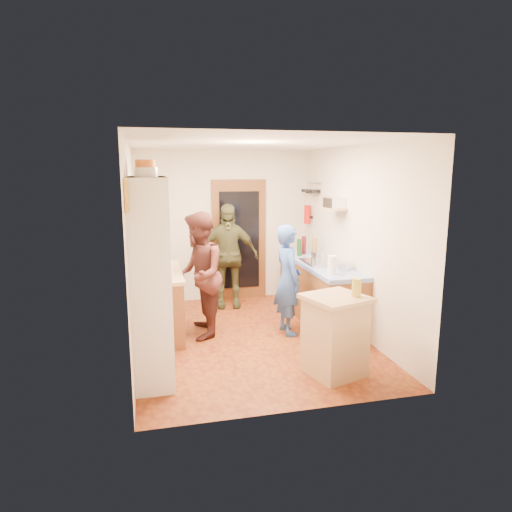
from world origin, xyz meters
name	(u,v)px	position (x,y,z in m)	size (l,w,h in m)	color
floor	(250,338)	(0.00, 0.00, -0.01)	(3.00, 4.00, 0.02)	brown
ceiling	(250,142)	(0.00, 0.00, 2.61)	(3.00, 4.00, 0.02)	silver
wall_back	(225,226)	(0.00, 2.01, 1.30)	(3.00, 0.02, 2.60)	beige
wall_front	(299,279)	(0.00, -2.01, 1.30)	(3.00, 0.02, 2.60)	beige
wall_left	(132,249)	(-1.51, 0.00, 1.30)	(0.02, 4.00, 2.60)	beige
wall_right	(355,240)	(1.51, 0.00, 1.30)	(0.02, 4.00, 2.60)	beige
door_frame	(239,240)	(0.25, 1.97, 1.05)	(0.95, 0.06, 2.10)	brown
door_glass	(240,240)	(0.25, 1.94, 1.05)	(0.70, 0.02, 1.70)	black
hutch_body	(151,278)	(-1.30, -0.80, 1.10)	(0.40, 1.20, 2.20)	white
hutch_top_shelf	(146,179)	(-1.30, -0.80, 2.18)	(0.40, 1.14, 0.04)	white
plate_stack	(146,172)	(-1.30, -1.14, 2.25)	(0.23, 0.23, 0.10)	white
orange_pot_a	(146,168)	(-1.30, -0.74, 2.29)	(0.22, 0.22, 0.18)	orange
orange_pot_b	(146,168)	(-1.30, -0.45, 2.29)	(0.20, 0.20, 0.17)	orange
left_counter_base	(159,304)	(-1.20, 0.45, 0.42)	(0.60, 1.40, 0.85)	brown
left_counter_top	(158,273)	(-1.20, 0.45, 0.88)	(0.64, 1.44, 0.05)	tan
toaster	(162,270)	(-1.15, 0.06, 1.00)	(0.26, 0.18, 0.20)	white
kettle	(154,268)	(-1.25, 0.25, 0.98)	(0.15, 0.15, 0.17)	white
orange_bowl	(163,266)	(-1.12, 0.56, 0.94)	(0.20, 0.20, 0.09)	orange
chopping_board	(158,262)	(-1.18, 1.04, 0.91)	(0.30, 0.22, 0.03)	tan
right_counter_base	(320,293)	(1.20, 0.50, 0.42)	(0.60, 2.20, 0.84)	brown
right_counter_top	(320,264)	(1.20, 0.50, 0.87)	(0.62, 2.22, 0.06)	#1840B0
hob	(323,262)	(1.20, 0.39, 0.92)	(0.55, 0.58, 0.04)	silver
pot_on_hob	(318,256)	(1.15, 0.49, 1.00)	(0.19, 0.19, 0.13)	silver
bottle_a	(299,247)	(1.05, 1.06, 1.04)	(0.07, 0.07, 0.28)	#143F14
bottle_b	(304,245)	(1.18, 1.20, 1.05)	(0.07, 0.07, 0.30)	#591419
bottle_c	(315,247)	(1.31, 1.05, 1.04)	(0.07, 0.07, 0.29)	olive
paper_towel	(332,265)	(1.05, -0.29, 1.03)	(0.12, 0.12, 0.25)	white
mixing_bowl	(341,266)	(1.30, -0.04, 0.95)	(0.26, 0.26, 0.10)	silver
island_base	(335,338)	(0.67, -1.32, 0.43)	(0.55, 0.55, 0.86)	tan
island_top	(336,298)	(0.67, -1.32, 0.89)	(0.62, 0.62, 0.05)	tan
cutting_board	(330,297)	(0.61, -1.29, 0.90)	(0.35, 0.28, 0.02)	white
oil_jar	(356,287)	(0.88, -1.38, 1.01)	(0.10, 0.10, 0.20)	#AD9E2D
pan_rail	(314,183)	(1.46, 1.52, 2.05)	(0.02, 0.02, 0.65)	silver
pan_hang_a	(314,191)	(1.40, 1.35, 1.92)	(0.18, 0.18, 0.05)	black
pan_hang_b	(310,192)	(1.40, 1.55, 1.90)	(0.16, 0.16, 0.05)	black
pan_hang_c	(306,190)	(1.40, 1.75, 1.91)	(0.17, 0.17, 0.05)	black
wall_shelf	(334,209)	(1.37, 0.45, 1.70)	(0.26, 0.42, 0.03)	tan
radio	(334,203)	(1.37, 0.45, 1.79)	(0.22, 0.30, 0.15)	silver
ext_bracket	(310,217)	(1.47, 1.70, 1.45)	(0.06, 0.10, 0.04)	black
fire_extinguisher	(307,214)	(1.41, 1.70, 1.50)	(0.11, 0.11, 0.32)	red
picture_frame	(126,195)	(-1.48, -1.55, 2.05)	(0.03, 0.25, 0.30)	gold
person_hob	(290,280)	(0.58, 0.04, 0.77)	(0.56, 0.37, 1.54)	#2E509B
person_left	(201,275)	(-0.63, 0.26, 0.86)	(0.84, 0.65, 1.72)	#45201B
person_back	(228,256)	(-0.03, 1.50, 0.86)	(1.01, 0.42, 1.73)	#404123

